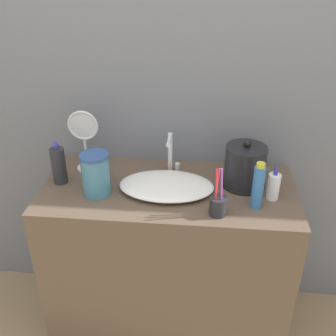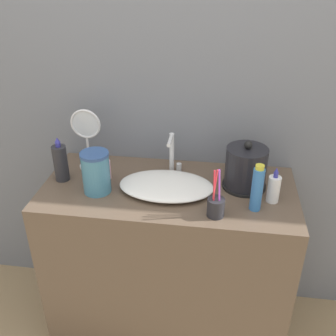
{
  "view_description": "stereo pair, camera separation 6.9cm",
  "coord_description": "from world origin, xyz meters",
  "px_view_note": "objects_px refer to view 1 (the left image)",
  "views": [
    {
      "loc": [
        0.14,
        -1.21,
        1.78
      ],
      "look_at": [
        -0.0,
        0.26,
        0.95
      ],
      "focal_mm": 42.0,
      "sensor_mm": 36.0,
      "label": 1
    },
    {
      "loc": [
        0.21,
        -1.2,
        1.78
      ],
      "look_at": [
        -0.0,
        0.26,
        0.95
      ],
      "focal_mm": 42.0,
      "sensor_mm": 36.0,
      "label": 2
    }
  ],
  "objects_px": {
    "electric_kettle": "(245,167)",
    "faucet": "(171,152)",
    "toothbrush_cup": "(218,205)",
    "hand_cream_bottle": "(258,186)",
    "shampoo_bottle": "(274,186)",
    "mouthwash_bottle": "(59,165)",
    "water_pitcher": "(96,174)",
    "vanity_mirror": "(84,137)",
    "lotion_bottle": "(105,171)"
  },
  "relations": [
    {
      "from": "hand_cream_bottle",
      "to": "lotion_bottle",
      "type": "bearing_deg",
      "value": 167.39
    },
    {
      "from": "mouthwash_bottle",
      "to": "water_pitcher",
      "type": "height_order",
      "value": "mouthwash_bottle"
    },
    {
      "from": "faucet",
      "to": "shampoo_bottle",
      "type": "distance_m",
      "value": 0.48
    },
    {
      "from": "shampoo_bottle",
      "to": "mouthwash_bottle",
      "type": "height_order",
      "value": "mouthwash_bottle"
    },
    {
      "from": "lotion_bottle",
      "to": "mouthwash_bottle",
      "type": "relative_size",
      "value": 0.61
    },
    {
      "from": "toothbrush_cup",
      "to": "water_pitcher",
      "type": "relative_size",
      "value": 1.16
    },
    {
      "from": "water_pitcher",
      "to": "toothbrush_cup",
      "type": "bearing_deg",
      "value": -11.88
    },
    {
      "from": "toothbrush_cup",
      "to": "hand_cream_bottle",
      "type": "relative_size",
      "value": 1.07
    },
    {
      "from": "shampoo_bottle",
      "to": "vanity_mirror",
      "type": "distance_m",
      "value": 0.87
    },
    {
      "from": "electric_kettle",
      "to": "vanity_mirror",
      "type": "relative_size",
      "value": 0.76
    },
    {
      "from": "hand_cream_bottle",
      "to": "water_pitcher",
      "type": "xyz_separation_m",
      "value": [
        -0.67,
        0.04,
        -0.0
      ]
    },
    {
      "from": "hand_cream_bottle",
      "to": "vanity_mirror",
      "type": "bearing_deg",
      "value": 162.48
    },
    {
      "from": "toothbrush_cup",
      "to": "hand_cream_bottle",
      "type": "xyz_separation_m",
      "value": [
        0.16,
        0.07,
        0.05
      ]
    },
    {
      "from": "lotion_bottle",
      "to": "hand_cream_bottle",
      "type": "relative_size",
      "value": 0.63
    },
    {
      "from": "water_pitcher",
      "to": "electric_kettle",
      "type": "bearing_deg",
      "value": 11.43
    },
    {
      "from": "electric_kettle",
      "to": "faucet",
      "type": "bearing_deg",
      "value": 165.79
    },
    {
      "from": "electric_kettle",
      "to": "shampoo_bottle",
      "type": "distance_m",
      "value": 0.15
    },
    {
      "from": "vanity_mirror",
      "to": "water_pitcher",
      "type": "distance_m",
      "value": 0.24
    },
    {
      "from": "lotion_bottle",
      "to": "water_pitcher",
      "type": "height_order",
      "value": "water_pitcher"
    },
    {
      "from": "hand_cream_bottle",
      "to": "faucet",
      "type": "bearing_deg",
      "value": 145.78
    },
    {
      "from": "toothbrush_cup",
      "to": "mouthwash_bottle",
      "type": "distance_m",
      "value": 0.73
    },
    {
      "from": "toothbrush_cup",
      "to": "faucet",
      "type": "bearing_deg",
      "value": 123.78
    },
    {
      "from": "faucet",
      "to": "electric_kettle",
      "type": "height_order",
      "value": "electric_kettle"
    },
    {
      "from": "mouthwash_bottle",
      "to": "water_pitcher",
      "type": "relative_size",
      "value": 1.13
    },
    {
      "from": "toothbrush_cup",
      "to": "hand_cream_bottle",
      "type": "bearing_deg",
      "value": 23.36
    },
    {
      "from": "electric_kettle",
      "to": "hand_cream_bottle",
      "type": "distance_m",
      "value": 0.17
    },
    {
      "from": "hand_cream_bottle",
      "to": "water_pitcher",
      "type": "relative_size",
      "value": 1.09
    },
    {
      "from": "lotion_bottle",
      "to": "vanity_mirror",
      "type": "relative_size",
      "value": 0.43
    },
    {
      "from": "shampoo_bottle",
      "to": "hand_cream_bottle",
      "type": "relative_size",
      "value": 0.79
    },
    {
      "from": "shampoo_bottle",
      "to": "water_pitcher",
      "type": "relative_size",
      "value": 0.86
    },
    {
      "from": "faucet",
      "to": "mouthwash_bottle",
      "type": "bearing_deg",
      "value": -164.0
    },
    {
      "from": "mouthwash_bottle",
      "to": "hand_cream_bottle",
      "type": "xyz_separation_m",
      "value": [
        0.86,
        -0.11,
        0.01
      ]
    },
    {
      "from": "electric_kettle",
      "to": "shampoo_bottle",
      "type": "height_order",
      "value": "electric_kettle"
    },
    {
      "from": "faucet",
      "to": "vanity_mirror",
      "type": "xyz_separation_m",
      "value": [
        -0.4,
        -0.01,
        0.06
      ]
    },
    {
      "from": "electric_kettle",
      "to": "mouthwash_bottle",
      "type": "distance_m",
      "value": 0.82
    },
    {
      "from": "shampoo_bottle",
      "to": "hand_cream_bottle",
      "type": "bearing_deg",
      "value": -137.36
    },
    {
      "from": "faucet",
      "to": "hand_cream_bottle",
      "type": "height_order",
      "value": "hand_cream_bottle"
    },
    {
      "from": "mouthwash_bottle",
      "to": "hand_cream_bottle",
      "type": "height_order",
      "value": "mouthwash_bottle"
    },
    {
      "from": "mouthwash_bottle",
      "to": "water_pitcher",
      "type": "bearing_deg",
      "value": -21.04
    },
    {
      "from": "electric_kettle",
      "to": "lotion_bottle",
      "type": "distance_m",
      "value": 0.63
    },
    {
      "from": "mouthwash_bottle",
      "to": "hand_cream_bottle",
      "type": "distance_m",
      "value": 0.87
    },
    {
      "from": "lotion_bottle",
      "to": "shampoo_bottle",
      "type": "bearing_deg",
      "value": -6.14
    },
    {
      "from": "electric_kettle",
      "to": "vanity_mirror",
      "type": "bearing_deg",
      "value": 174.11
    },
    {
      "from": "faucet",
      "to": "water_pitcher",
      "type": "xyz_separation_m",
      "value": [
        -0.3,
        -0.21,
        -0.01
      ]
    },
    {
      "from": "hand_cream_bottle",
      "to": "shampoo_bottle",
      "type": "bearing_deg",
      "value": 42.64
    },
    {
      "from": "faucet",
      "to": "toothbrush_cup",
      "type": "bearing_deg",
      "value": -56.22
    },
    {
      "from": "lotion_bottle",
      "to": "hand_cream_bottle",
      "type": "bearing_deg",
      "value": -12.61
    },
    {
      "from": "shampoo_bottle",
      "to": "toothbrush_cup",
      "type": "bearing_deg",
      "value": -149.46
    },
    {
      "from": "toothbrush_cup",
      "to": "hand_cream_bottle",
      "type": "height_order",
      "value": "toothbrush_cup"
    },
    {
      "from": "toothbrush_cup",
      "to": "shampoo_bottle",
      "type": "height_order",
      "value": "toothbrush_cup"
    }
  ]
}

